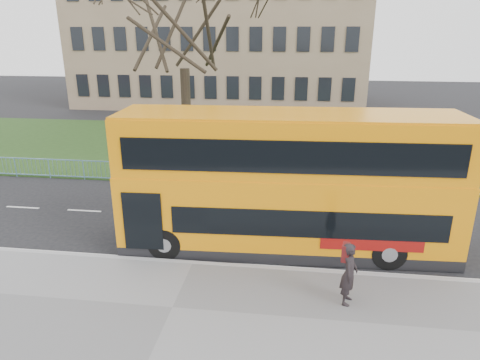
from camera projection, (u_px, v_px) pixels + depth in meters
name	position (u px, v px, depth m)	size (l,w,h in m)	color
ground	(202.00, 244.00, 16.29)	(120.00, 120.00, 0.00)	black
kerb	(193.00, 264.00, 14.82)	(80.00, 0.20, 0.14)	#949496
grass_verge	(246.00, 148.00, 29.67)	(80.00, 15.40, 0.08)	#1F3714
guard_railing	(229.00, 176.00, 22.29)	(40.00, 0.12, 1.10)	#6897B8
bare_tree	(184.00, 48.00, 23.79)	(9.38, 9.38, 13.41)	black
civic_building	(223.00, 38.00, 47.37)	(30.00, 15.00, 14.00)	#8A7057
yellow_bus	(287.00, 179.00, 15.26)	(12.04, 3.34, 5.00)	orange
pedestrian	(349.00, 274.00, 12.32)	(0.70, 0.46, 1.92)	black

